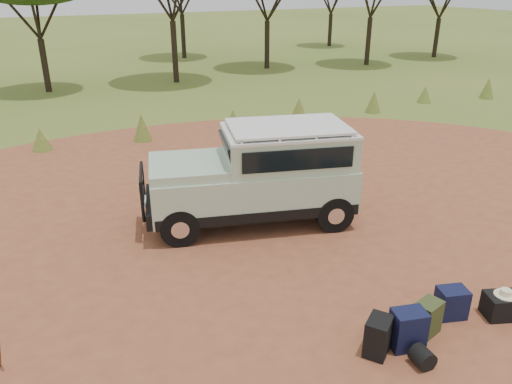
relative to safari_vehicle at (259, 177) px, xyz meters
name	(u,v)px	position (x,y,z in m)	size (l,w,h in m)	color
ground	(268,275)	(-0.80, -2.00, -1.02)	(140.00, 140.00, 0.00)	#556C26
dirt_clearing	(268,275)	(-0.80, -2.00, -1.01)	(23.00, 23.00, 0.01)	#985431
grass_fringe	(147,129)	(-0.69, 6.68, -0.61)	(36.60, 1.60, 0.90)	#556C26
safari_vehicle	(259,177)	(0.00, 0.00, 0.00)	(4.59, 2.75, 2.11)	#A8C3A6
backpack_black	(378,336)	(-0.36, -4.43, -0.73)	(0.41, 0.30, 0.56)	black
backpack_navy	(408,330)	(0.10, -4.52, -0.71)	(0.46, 0.33, 0.60)	#12193A
backpack_olive	(427,318)	(0.57, -4.41, -0.75)	(0.39, 0.28, 0.54)	#3C4922
duffel_navy	(451,303)	(1.19, -4.27, -0.77)	(0.44, 0.33, 0.49)	#12193A
hard_case	(503,306)	(1.91, -4.63, -0.82)	(0.55, 0.39, 0.39)	black
stuff_sack	(422,357)	(0.03, -4.91, -0.88)	(0.28, 0.28, 0.28)	black
safari_hat	(506,293)	(1.91, -4.63, -0.59)	(0.34, 0.34, 0.10)	beige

